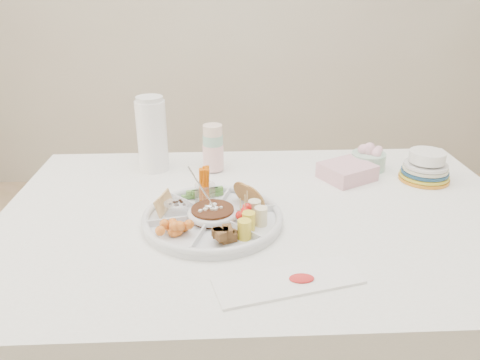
{
  "coord_description": "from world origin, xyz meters",
  "views": [
    {
      "loc": [
        -0.12,
        -1.2,
        1.39
      ],
      "look_at": [
        -0.06,
        0.04,
        0.84
      ],
      "focal_mm": 35.0,
      "sensor_mm": 36.0,
      "label": 1
    }
  ],
  "objects_px": {
    "party_tray": "(213,216)",
    "plate_stack": "(426,165)",
    "thermos": "(152,133)",
    "dining_table": "(261,316)"
  },
  "relations": [
    {
      "from": "party_tray",
      "to": "thermos",
      "type": "relative_size",
      "value": 1.43
    },
    {
      "from": "plate_stack",
      "to": "dining_table",
      "type": "bearing_deg",
      "value": -159.79
    },
    {
      "from": "party_tray",
      "to": "plate_stack",
      "type": "bearing_deg",
      "value": 20.72
    },
    {
      "from": "party_tray",
      "to": "dining_table",
      "type": "bearing_deg",
      "value": 22.63
    },
    {
      "from": "dining_table",
      "to": "party_tray",
      "type": "xyz_separation_m",
      "value": [
        -0.14,
        -0.06,
        0.4
      ]
    },
    {
      "from": "dining_table",
      "to": "thermos",
      "type": "distance_m",
      "value": 0.71
    },
    {
      "from": "thermos",
      "to": "plate_stack",
      "type": "xyz_separation_m",
      "value": [
        0.91,
        -0.14,
        -0.08
      ]
    },
    {
      "from": "party_tray",
      "to": "plate_stack",
      "type": "relative_size",
      "value": 2.31
    },
    {
      "from": "plate_stack",
      "to": "thermos",
      "type": "bearing_deg",
      "value": 171.36
    },
    {
      "from": "dining_table",
      "to": "party_tray",
      "type": "distance_m",
      "value": 0.43
    }
  ]
}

